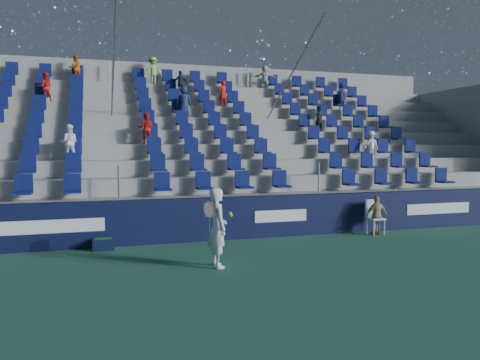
{
  "coord_description": "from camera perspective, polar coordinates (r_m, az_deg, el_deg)",
  "views": [
    {
      "loc": [
        -3.61,
        -9.45,
        2.6
      ],
      "look_at": [
        0.2,
        2.8,
        1.7
      ],
      "focal_mm": 35.0,
      "sensor_mm": 36.0,
      "label": 1
    }
  ],
  "objects": [
    {
      "name": "ground",
      "position": [
        10.45,
        3.57,
        -10.4
      ],
      "size": [
        70.0,
        70.0,
        0.0
      ],
      "primitive_type": "plane",
      "color": "#296149",
      "rests_on": "ground"
    },
    {
      "name": "sponsor_wall",
      "position": [
        13.26,
        -1.27,
        -4.66
      ],
      "size": [
        24.0,
        0.32,
        1.2
      ],
      "color": "#0E1233",
      "rests_on": "ground"
    },
    {
      "name": "grandstand",
      "position": [
        18.07,
        -5.77,
        2.52
      ],
      "size": [
        24.0,
        8.17,
        6.63
      ],
      "color": "#A0A09B",
      "rests_on": "ground"
    },
    {
      "name": "tennis_player",
      "position": [
        10.18,
        -2.75,
        -5.79
      ],
      "size": [
        0.69,
        0.66,
        1.73
      ],
      "color": "white",
      "rests_on": "ground"
    },
    {
      "name": "line_judge_chair",
      "position": [
        14.64,
        15.99,
        -4.05
      ],
      "size": [
        0.46,
        0.47,
        1.03
      ],
      "color": "white",
      "rests_on": "ground"
    },
    {
      "name": "line_judge",
      "position": [
        14.51,
        16.33,
        -4.13
      ],
      "size": [
        0.69,
        0.3,
        1.17
      ],
      "primitive_type": "imported",
      "rotation": [
        0.0,
        0.0,
        3.12
      ],
      "color": "tan",
      "rests_on": "ground"
    },
    {
      "name": "ball_bin",
      "position": [
        12.45,
        -16.29,
        -7.45
      ],
      "size": [
        0.54,
        0.37,
        0.3
      ],
      "color": "black",
      "rests_on": "ground"
    }
  ]
}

